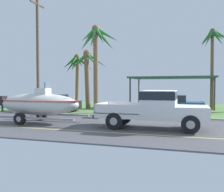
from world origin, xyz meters
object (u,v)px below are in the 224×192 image
at_px(pickup_truck_towing, 159,107).
at_px(parked_sedan_near, 52,103).
at_px(parked_sedan_far, 170,104).
at_px(palm_tree_mid, 97,46).
at_px(palm_tree_near_left, 213,47).
at_px(carport_awning, 172,78).
at_px(boat_on_trailer, 39,104).
at_px(palm_tree_far_left, 77,67).
at_px(utility_pole, 38,53).
at_px(palm_tree_near_right, 87,67).

relative_size(pickup_truck_towing, parked_sedan_near, 1.25).
bearing_deg(parked_sedan_far, palm_tree_mid, -157.87).
height_order(parked_sedan_near, palm_tree_near_left, palm_tree_near_left).
xyz_separation_m(carport_awning, palm_tree_near_left, (3.45, -1.14, 2.59)).
relative_size(carport_awning, palm_tree_near_left, 1.09).
xyz_separation_m(pickup_truck_towing, parked_sedan_far, (-0.01, 7.36, -0.35)).
distance_m(boat_on_trailer, parked_sedan_near, 6.37).
xyz_separation_m(parked_sedan_far, palm_tree_far_left, (-9.48, 3.70, 3.33)).
xyz_separation_m(parked_sedan_near, palm_tree_near_left, (12.51, 5.12, 4.70)).
bearing_deg(palm_tree_near_left, boat_on_trailer, -132.15).
bearing_deg(pickup_truck_towing, palm_tree_near_left, 73.49).
bearing_deg(palm_tree_mid, utility_pole, -172.34).
height_order(parked_sedan_near, palm_tree_near_right, palm_tree_near_right).
xyz_separation_m(pickup_truck_towing, palm_tree_mid, (-5.17, 5.26, 3.96)).
bearing_deg(palm_tree_near_right, parked_sedan_near, -125.90).
height_order(palm_tree_near_left, palm_tree_near_right, palm_tree_near_left).
relative_size(parked_sedan_near, palm_tree_near_left, 0.63).
distance_m(palm_tree_near_left, utility_pole, 14.44).
distance_m(pickup_truck_towing, carport_awning, 12.16).
relative_size(pickup_truck_towing, parked_sedan_far, 1.14).
bearing_deg(palm_tree_near_left, carport_awning, 161.70).
height_order(parked_sedan_far, utility_pole, utility_pole).
xyz_separation_m(parked_sedan_near, palm_tree_far_left, (-0.20, 5.28, 3.33)).
distance_m(palm_tree_near_left, palm_tree_near_right, 10.93).
distance_m(pickup_truck_towing, palm_tree_far_left, 14.87).
xyz_separation_m(carport_awning, palm_tree_far_left, (-9.27, -0.98, 1.22)).
distance_m(pickup_truck_towing, palm_tree_near_right, 11.54).
relative_size(parked_sedan_near, palm_tree_mid, 0.67).
height_order(boat_on_trailer, utility_pole, utility_pole).
bearing_deg(parked_sedan_near, parked_sedan_far, 9.68).
bearing_deg(parked_sedan_near, palm_tree_near_right, 54.10).
relative_size(parked_sedan_far, utility_pole, 0.54).
height_order(carport_awning, palm_tree_near_right, palm_tree_near_right).
height_order(parked_sedan_far, palm_tree_near_left, palm_tree_near_left).
bearing_deg(palm_tree_near_left, palm_tree_mid, -146.16).
bearing_deg(carport_awning, palm_tree_near_right, -153.54).
height_order(pickup_truck_towing, palm_tree_mid, palm_tree_mid).
bearing_deg(palm_tree_near_left, parked_sedan_near, -157.76).
height_order(boat_on_trailer, carport_awning, carport_awning).
height_order(pickup_truck_towing, palm_tree_near_left, palm_tree_near_left).
xyz_separation_m(palm_tree_near_left, palm_tree_near_right, (-10.54, -2.39, -1.63)).
relative_size(palm_tree_near_right, utility_pole, 0.59).
relative_size(pickup_truck_towing, palm_tree_near_right, 1.03).
bearing_deg(parked_sedan_near, utility_pole, -113.01).
xyz_separation_m(boat_on_trailer, parked_sedan_far, (6.62, 7.36, -0.38)).
bearing_deg(carport_awning, parked_sedan_far, -87.44).
distance_m(parked_sedan_near, utility_pole, 4.12).
bearing_deg(utility_pole, carport_awning, 37.74).
xyz_separation_m(carport_awning, palm_tree_near_right, (-7.09, -3.53, 0.95)).
height_order(boat_on_trailer, palm_tree_mid, palm_tree_mid).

